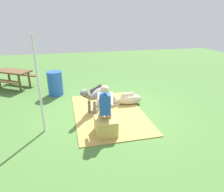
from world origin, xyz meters
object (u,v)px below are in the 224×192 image
(hay_bale, at_px, (106,126))
(person_seated, at_px, (105,106))
(tent_pole_left, at_px, (39,87))
(picnic_bench, at_px, (13,74))
(pony_standing, at_px, (95,95))
(pony_lying, at_px, (127,99))
(water_barrel, at_px, (55,83))

(hay_bale, relative_size, person_seated, 0.46)
(tent_pole_left, distance_m, picnic_bench, 4.39)
(person_seated, xyz_separation_m, pony_standing, (1.28, 0.08, -0.15))
(pony_lying, distance_m, water_barrel, 2.88)
(hay_bale, height_order, pony_standing, pony_standing)
(hay_bale, distance_m, pony_standing, 1.48)
(tent_pole_left, bearing_deg, water_barrel, -5.26)
(pony_standing, relative_size, picnic_bench, 0.58)
(tent_pole_left, bearing_deg, pony_lying, -65.74)
(pony_lying, bearing_deg, person_seated, 145.24)
(hay_bale, distance_m, water_barrel, 3.52)
(person_seated, relative_size, pony_lying, 0.99)
(pony_lying, height_order, water_barrel, water_barrel)
(hay_bale, relative_size, water_barrel, 0.65)
(hay_bale, relative_size, pony_standing, 0.54)
(hay_bale, relative_size, picnic_bench, 0.31)
(tent_pole_left, bearing_deg, picnic_bench, 20.07)
(person_seated, xyz_separation_m, tent_pole_left, (0.35, 1.59, 0.54))
(water_barrel, distance_m, tent_pole_left, 2.87)
(pony_lying, distance_m, picnic_bench, 5.07)
(hay_bale, bearing_deg, person_seated, -7.79)
(hay_bale, bearing_deg, pony_standing, 2.33)
(person_seated, bearing_deg, hay_bale, 172.21)
(hay_bale, height_order, tent_pole_left, tent_pole_left)
(water_barrel, bearing_deg, hay_bale, -158.00)
(person_seated, height_order, pony_standing, person_seated)
(person_seated, relative_size, picnic_bench, 0.67)
(water_barrel, bearing_deg, pony_lying, -122.66)
(pony_standing, bearing_deg, picnic_bench, 43.61)
(tent_pole_left, relative_size, picnic_bench, 1.29)
(pony_standing, xyz_separation_m, tent_pole_left, (-0.93, 1.51, 0.69))
(person_seated, height_order, tent_pole_left, tent_pole_left)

